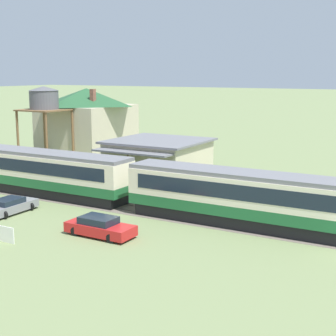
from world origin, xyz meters
The scene contains 7 objects.
passenger_train centered at (-17.32, 1.52, 2.17)m, with size 92.07×3.10×3.90m.
railway_track centered at (-16.18, 1.52, 0.01)m, with size 134.07×3.60×0.04m.
station_building centered at (-20.65, 10.69, 2.17)m, with size 8.76×9.70×4.29m.
station_house_dark_green_roof centered at (-37.27, 20.55, 4.48)m, with size 10.05×10.80×8.70m.
water_tower centered at (-37.60, 13.20, 7.42)m, with size 4.94×4.94×9.13m.
parked_car_grey centered at (-25.00, -4.40, 0.58)m, with size 2.33×4.53×1.19m.
parked_car_red centered at (-15.55, -5.38, 0.63)m, with size 4.76×1.92×1.31m.
Camera 1 is at (4.75, -31.57, 10.76)m, focal length 55.00 mm.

